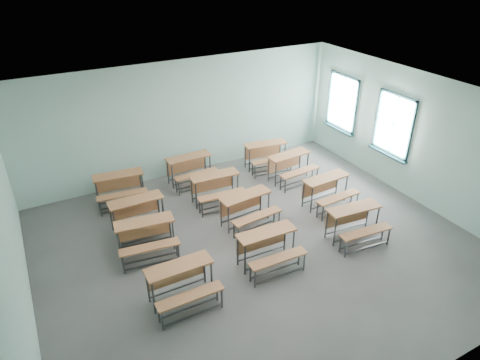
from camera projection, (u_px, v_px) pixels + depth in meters
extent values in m
cube|color=slate|center=(258.00, 246.00, 9.32)|extent=(9.00, 8.00, 0.02)
cube|color=silver|center=(262.00, 104.00, 7.76)|extent=(9.00, 8.00, 0.02)
cube|color=silver|center=(184.00, 118.00, 11.62)|extent=(9.00, 0.02, 3.20)
cube|color=silver|center=(420.00, 317.00, 5.45)|extent=(9.00, 0.02, 3.20)
cube|color=silver|center=(11.00, 249.00, 6.66)|extent=(0.02, 8.00, 3.20)
cube|color=silver|center=(419.00, 139.00, 10.41)|extent=(0.02, 8.00, 3.20)
cube|color=#173B41|center=(339.00, 127.00, 12.87)|extent=(0.06, 1.20, 0.06)
cube|color=#173B41|center=(345.00, 76.00, 12.13)|extent=(0.06, 1.20, 0.06)
cube|color=#173B41|center=(356.00, 108.00, 12.06)|extent=(0.06, 0.06, 1.60)
cube|color=#173B41|center=(330.00, 97.00, 12.94)|extent=(0.06, 0.06, 1.60)
cube|color=#173B41|center=(342.00, 102.00, 12.50)|extent=(0.04, 0.04, 1.48)
cube|color=#173B41|center=(342.00, 102.00, 12.50)|extent=(0.04, 1.08, 0.04)
cube|color=#173B41|center=(338.00, 129.00, 12.89)|extent=(0.14, 1.28, 0.04)
cube|color=white|center=(343.00, 102.00, 12.51)|extent=(0.01, 1.08, 1.48)
cube|color=#173B41|center=(389.00, 152.00, 11.33)|extent=(0.06, 1.20, 0.06)
cube|color=#173B41|center=(399.00, 95.00, 10.59)|extent=(0.06, 1.20, 0.06)
cube|color=#173B41|center=(411.00, 132.00, 10.52)|extent=(0.06, 0.06, 1.60)
cube|color=#173B41|center=(378.00, 118.00, 11.40)|extent=(0.06, 0.06, 1.60)
cube|color=#173B41|center=(394.00, 125.00, 10.96)|extent=(0.04, 0.04, 1.48)
cube|color=#173B41|center=(394.00, 125.00, 10.96)|extent=(0.04, 1.08, 0.04)
cube|color=#173B41|center=(387.00, 154.00, 11.35)|extent=(0.14, 1.28, 0.04)
cube|color=white|center=(394.00, 124.00, 10.97)|extent=(0.01, 1.08, 1.48)
cube|color=#A5653B|center=(179.00, 266.00, 7.60)|extent=(1.21, 0.40, 0.04)
cube|color=#A5653B|center=(176.00, 273.00, 7.90)|extent=(1.15, 0.02, 0.42)
cylinder|color=#3D4043|center=(154.00, 299.00, 7.43)|extent=(0.04, 0.04, 0.72)
cylinder|color=#3D4043|center=(212.00, 278.00, 7.89)|extent=(0.04, 0.04, 0.72)
cylinder|color=#3D4043|center=(148.00, 287.00, 7.68)|extent=(0.04, 0.04, 0.72)
cylinder|color=#3D4043|center=(204.00, 268.00, 8.14)|extent=(0.04, 0.04, 0.72)
cube|color=#3D4043|center=(184.00, 299.00, 7.79)|extent=(1.11, 0.03, 0.03)
cube|color=#3D4043|center=(178.00, 288.00, 8.04)|extent=(1.11, 0.03, 0.03)
cube|color=#A5653B|center=(190.00, 296.00, 7.37)|extent=(1.21, 0.25, 0.04)
cylinder|color=#3D4043|center=(163.00, 321.00, 7.18)|extent=(0.04, 0.04, 0.42)
cylinder|color=#3D4043|center=(222.00, 298.00, 7.64)|extent=(0.04, 0.04, 0.42)
cylinder|color=#3D4043|center=(159.00, 314.00, 7.33)|extent=(0.04, 0.04, 0.42)
cylinder|color=#3D4043|center=(217.00, 292.00, 7.79)|extent=(0.04, 0.04, 0.42)
cube|color=#3D4043|center=(194.00, 315.00, 7.47)|extent=(1.11, 0.03, 0.03)
cube|color=#3D4043|center=(189.00, 308.00, 7.62)|extent=(1.11, 0.03, 0.03)
cube|color=#A5653B|center=(266.00, 232.00, 8.49)|extent=(1.22, 0.44, 0.04)
cube|color=#A5653B|center=(261.00, 240.00, 8.79)|extent=(1.15, 0.06, 0.42)
cylinder|color=#3D4043|center=(245.00, 260.00, 8.33)|extent=(0.04, 0.04, 0.72)
cylinder|color=#3D4043|center=(293.00, 244.00, 8.77)|extent=(0.04, 0.04, 0.72)
cylinder|color=#3D4043|center=(238.00, 251.00, 8.59)|extent=(0.04, 0.04, 0.72)
cylinder|color=#3D4043|center=(285.00, 236.00, 9.02)|extent=(0.04, 0.04, 0.72)
cube|color=#3D4043|center=(269.00, 262.00, 8.68)|extent=(1.11, 0.07, 0.03)
cube|color=#3D4043|center=(262.00, 253.00, 8.93)|extent=(1.11, 0.07, 0.03)
cube|color=#A5653B|center=(278.00, 258.00, 8.26)|extent=(1.22, 0.29, 0.04)
cylinder|color=#3D4043|center=(255.00, 279.00, 8.08)|extent=(0.04, 0.04, 0.42)
cylinder|color=#3D4043|center=(304.00, 262.00, 8.51)|extent=(0.04, 0.04, 0.42)
cylinder|color=#3D4043|center=(250.00, 273.00, 8.23)|extent=(0.04, 0.04, 0.42)
cylinder|color=#3D4043|center=(299.00, 257.00, 8.66)|extent=(0.04, 0.04, 0.42)
cube|color=#3D4043|center=(280.00, 275.00, 8.36)|extent=(1.11, 0.07, 0.03)
cube|color=#3D4043|center=(275.00, 270.00, 8.51)|extent=(1.11, 0.07, 0.03)
cube|color=#A5653B|center=(354.00, 208.00, 9.27)|extent=(1.24, 0.51, 0.04)
cube|color=#A5653B|center=(347.00, 216.00, 9.57)|extent=(1.15, 0.13, 0.42)
cylinder|color=#3D4043|center=(335.00, 232.00, 9.13)|extent=(0.04, 0.04, 0.72)
cylinder|color=#3D4043|center=(377.00, 221.00, 9.52)|extent=(0.04, 0.04, 0.72)
cylinder|color=#3D4043|center=(326.00, 224.00, 9.40)|extent=(0.04, 0.04, 0.72)
cylinder|color=#3D4043|center=(368.00, 213.00, 9.78)|extent=(0.04, 0.04, 0.72)
cube|color=#3D4043|center=(355.00, 236.00, 9.45)|extent=(1.11, 0.13, 0.03)
cube|color=#3D4043|center=(346.00, 228.00, 9.71)|extent=(1.11, 0.13, 0.03)
cube|color=#A5653B|center=(366.00, 232.00, 9.03)|extent=(1.23, 0.36, 0.04)
cylinder|color=#3D4043|center=(346.00, 249.00, 8.87)|extent=(0.04, 0.04, 0.42)
cylinder|color=#3D4043|center=(388.00, 237.00, 9.25)|extent=(0.04, 0.04, 0.42)
cylinder|color=#3D4043|center=(340.00, 244.00, 9.02)|extent=(0.04, 0.04, 0.42)
cylinder|color=#3D4043|center=(383.00, 232.00, 9.41)|extent=(0.04, 0.04, 0.42)
cube|color=#3D4043|center=(367.00, 248.00, 9.12)|extent=(1.11, 0.13, 0.03)
cube|color=#3D4043|center=(361.00, 243.00, 9.28)|extent=(1.11, 0.13, 0.03)
cube|color=#A5653B|center=(144.00, 222.00, 8.82)|extent=(1.26, 0.56, 0.04)
cube|color=#A5653B|center=(144.00, 229.00, 9.12)|extent=(1.14, 0.17, 0.42)
cylinder|color=#3D4043|center=(120.00, 247.00, 8.70)|extent=(0.04, 0.04, 0.72)
cylinder|color=#3D4043|center=(174.00, 235.00, 9.04)|extent=(0.04, 0.04, 0.72)
cylinder|color=#3D4043|center=(118.00, 238.00, 8.96)|extent=(0.04, 0.04, 0.72)
cylinder|color=#3D4043|center=(170.00, 227.00, 9.31)|extent=(0.04, 0.04, 0.72)
cube|color=#3D4043|center=(149.00, 251.00, 8.99)|extent=(1.11, 0.18, 0.03)
cube|color=#3D4043|center=(146.00, 242.00, 9.26)|extent=(1.11, 0.18, 0.03)
cube|color=#A5653B|center=(150.00, 247.00, 8.57)|extent=(1.24, 0.41, 0.04)
cylinder|color=#3D4043|center=(124.00, 265.00, 8.43)|extent=(0.04, 0.04, 0.42)
cylinder|color=#3D4043|center=(179.00, 253.00, 8.77)|extent=(0.04, 0.04, 0.42)
cylinder|color=#3D4043|center=(122.00, 259.00, 8.58)|extent=(0.04, 0.04, 0.42)
cylinder|color=#3D4043|center=(177.00, 247.00, 8.93)|extent=(0.04, 0.04, 0.42)
cube|color=#3D4043|center=(152.00, 264.00, 8.66)|extent=(1.11, 0.18, 0.03)
cube|color=#3D4043|center=(151.00, 258.00, 8.82)|extent=(1.11, 0.18, 0.03)
cube|color=#A5653B|center=(245.00, 195.00, 9.74)|extent=(1.24, 0.50, 0.04)
cube|color=#A5653B|center=(241.00, 203.00, 10.03)|extent=(1.15, 0.12, 0.42)
cylinder|color=#3D4043|center=(229.00, 220.00, 9.54)|extent=(0.04, 0.04, 0.72)
cylinder|color=#3D4043|center=(269.00, 205.00, 10.08)|extent=(0.04, 0.04, 0.72)
cylinder|color=#3D4043|center=(221.00, 213.00, 9.78)|extent=(0.04, 0.04, 0.72)
cylinder|color=#3D4043|center=(261.00, 199.00, 10.31)|extent=(0.04, 0.04, 0.72)
cube|color=#3D4043|center=(249.00, 222.00, 9.93)|extent=(1.11, 0.12, 0.03)
cube|color=#3D4043|center=(241.00, 215.00, 10.17)|extent=(1.11, 0.12, 0.03)
cube|color=#A5653B|center=(257.00, 216.00, 9.53)|extent=(1.23, 0.35, 0.04)
cylinder|color=#3D4043|center=(239.00, 235.00, 9.31)|extent=(0.04, 0.04, 0.42)
cylinder|color=#3D4043|center=(279.00, 219.00, 9.84)|extent=(0.04, 0.04, 0.42)
cylinder|color=#3D4043|center=(234.00, 230.00, 9.45)|extent=(0.04, 0.04, 0.42)
cylinder|color=#3D4043|center=(274.00, 215.00, 9.98)|extent=(0.04, 0.04, 0.42)
cube|color=#3D4043|center=(259.00, 231.00, 9.64)|extent=(1.11, 0.12, 0.03)
cube|color=#3D4043|center=(255.00, 227.00, 9.78)|extent=(1.11, 0.12, 0.03)
cube|color=#A5653B|center=(326.00, 178.00, 10.47)|extent=(1.23, 0.47, 0.04)
cube|color=#A5653B|center=(320.00, 186.00, 10.76)|extent=(1.15, 0.08, 0.42)
cylinder|color=#3D4043|center=(312.00, 200.00, 10.28)|extent=(0.04, 0.04, 0.72)
cylinder|color=#3D4043|center=(346.00, 188.00, 10.79)|extent=(0.04, 0.04, 0.72)
cylinder|color=#3D4043|center=(303.00, 194.00, 10.52)|extent=(0.04, 0.04, 0.72)
cylinder|color=#3D4043|center=(337.00, 183.00, 11.03)|extent=(0.04, 0.04, 0.72)
cube|color=#3D4043|center=(328.00, 203.00, 10.66)|extent=(1.11, 0.09, 0.03)
cube|color=#3D4043|center=(320.00, 197.00, 10.90)|extent=(1.11, 0.09, 0.03)
cube|color=#A5653B|center=(339.00, 197.00, 10.25)|extent=(1.22, 0.32, 0.04)
cylinder|color=#3D4043|center=(323.00, 214.00, 10.04)|extent=(0.04, 0.04, 0.42)
cylinder|color=#3D4043|center=(357.00, 201.00, 10.55)|extent=(0.04, 0.04, 0.42)
cylinder|color=#3D4043|center=(317.00, 210.00, 10.18)|extent=(0.04, 0.04, 0.42)
cylinder|color=#3D4043|center=(351.00, 197.00, 10.69)|extent=(0.04, 0.04, 0.42)
cube|color=#3D4043|center=(340.00, 211.00, 10.35)|extent=(1.11, 0.09, 0.03)
cube|color=#3D4043|center=(334.00, 208.00, 10.50)|extent=(1.11, 0.09, 0.03)
cube|color=#A5653B|center=(136.00, 200.00, 9.56)|extent=(1.22, 0.42, 0.04)
cube|color=#A5653B|center=(135.00, 208.00, 9.85)|extent=(1.15, 0.03, 0.42)
cylinder|color=#3D4043|center=(115.00, 225.00, 9.39)|extent=(0.04, 0.04, 0.72)
cylinder|color=#3D4043|center=(163.00, 211.00, 9.86)|extent=(0.04, 0.04, 0.72)
cylinder|color=#3D4043|center=(111.00, 217.00, 9.63)|extent=(0.04, 0.04, 0.72)
cylinder|color=#3D4043|center=(158.00, 205.00, 10.10)|extent=(0.04, 0.04, 0.72)
cube|color=#3D4043|center=(141.00, 227.00, 9.75)|extent=(1.11, 0.04, 0.03)
cube|color=#3D4043|center=(137.00, 220.00, 9.99)|extent=(1.11, 0.04, 0.03)
cube|color=#A5653B|center=(144.00, 222.00, 9.34)|extent=(1.21, 0.26, 0.04)
cylinder|color=#3D4043|center=(121.00, 240.00, 9.14)|extent=(0.04, 0.04, 0.42)
cylinder|color=#3D4043|center=(170.00, 226.00, 9.61)|extent=(0.04, 0.04, 0.42)
cylinder|color=#3D4043|center=(119.00, 236.00, 9.29)|extent=(0.04, 0.04, 0.42)
cylinder|color=#3D4043|center=(167.00, 221.00, 9.76)|extent=(0.04, 0.04, 0.42)
cube|color=#3D4043|center=(147.00, 238.00, 9.44)|extent=(1.11, 0.04, 0.03)
cube|color=#3D4043|center=(144.00, 233.00, 9.58)|extent=(1.11, 0.04, 0.03)
cube|color=#A5653B|center=(214.00, 175.00, 10.59)|extent=(1.24, 0.48, 0.04)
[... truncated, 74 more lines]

